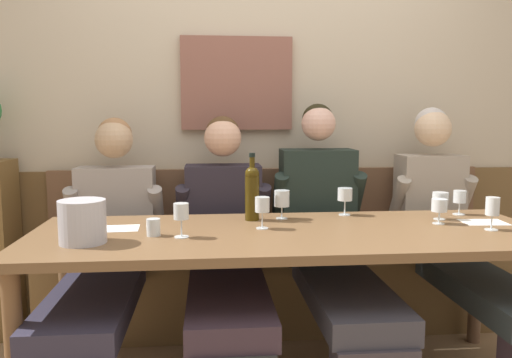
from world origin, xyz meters
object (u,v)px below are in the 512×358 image
object	(u,v)px
person_left_seat	(225,242)
ice_bucket	(82,222)
person_center_right_seat	(330,235)
water_tumbler_left	(153,227)
wine_bottle_green_tall	(252,191)
wine_glass_mid_right	(492,208)
dining_table	(290,246)
wall_bench	(272,281)
person_right_seat	(455,231)
wine_glass_right_end	(262,206)
wine_glass_near_bucket	(460,198)
wine_glass_center_front	(181,213)
wine_glass_left_end	(345,195)
wine_glass_center_rear	(282,200)
wine_glass_mid_left	(440,200)
wine_glass_by_bottle	(439,207)
person_center_left_seat	(105,248)

from	to	relation	value
person_left_seat	ice_bucket	bearing A→B (deg)	-142.81
person_center_right_seat	water_tumbler_left	xyz separation A→B (m)	(-0.88, -0.37, 0.14)
ice_bucket	wine_bottle_green_tall	distance (m)	0.84
wine_glass_mid_right	wine_bottle_green_tall	bearing A→B (deg)	163.11
wine_glass_mid_right	dining_table	bearing A→B (deg)	175.46
wall_bench	person_right_seat	bearing A→B (deg)	-20.19
wine_glass_right_end	wine_glass_mid_right	distance (m)	1.05
wall_bench	wine_glass_right_end	world-z (taller)	wall_bench
wine_glass_near_bucket	wine_glass_center_front	xyz separation A→B (m)	(-1.44, -0.38, 0.02)
wine_bottle_green_tall	wine_glass_near_bucket	size ratio (longest dim) A/B	2.62
wine_bottle_green_tall	dining_table	bearing A→B (deg)	-58.91
wine_glass_left_end	water_tumbler_left	world-z (taller)	wine_glass_left_end
ice_bucket	wine_glass_center_rear	world-z (taller)	ice_bucket
person_left_seat	wine_bottle_green_tall	distance (m)	0.31
wine_bottle_green_tall	wine_glass_mid_left	size ratio (longest dim) A/B	2.43
wine_glass_near_bucket	wine_glass_mid_left	size ratio (longest dim) A/B	0.93
ice_bucket	person_left_seat	bearing A→B (deg)	37.19
person_right_seat	wine_bottle_green_tall	world-z (taller)	person_right_seat
wine_glass_mid_left	wine_glass_center_rear	xyz separation A→B (m)	(-0.79, 0.09, -0.00)
wall_bench	dining_table	distance (m)	0.78
person_left_seat	wine_bottle_green_tall	size ratio (longest dim) A/B	3.76
wine_glass_left_end	wine_glass_mid_left	distance (m)	0.48
wine_glass_left_end	wine_glass_mid_left	world-z (taller)	wine_glass_left_end
wine_glass_right_end	wine_glass_center_front	world-z (taller)	same
ice_bucket	person_center_right_seat	bearing A→B (deg)	22.27
wall_bench	wine_glass_by_bottle	xyz separation A→B (m)	(0.74, -0.60, 0.55)
wine_glass_near_bucket	wine_glass_by_bottle	world-z (taller)	wine_glass_near_bucket
person_center_right_seat	ice_bucket	xyz separation A→B (m)	(-1.16, -0.47, 0.19)
wine_glass_mid_right	person_right_seat	bearing A→B (deg)	85.69
ice_bucket	wine_glass_center_front	size ratio (longest dim) A/B	1.28
wine_glass_right_end	wine_glass_by_bottle	bearing A→B (deg)	1.80
person_center_right_seat	wine_glass_center_rear	distance (m)	0.34
wine_glass_near_bucket	water_tumbler_left	world-z (taller)	wine_glass_near_bucket
wine_glass_by_bottle	wall_bench	bearing A→B (deg)	141.08
person_center_left_seat	wine_glass_mid_left	bearing A→B (deg)	-3.97
wine_glass_center_rear	water_tumbler_left	distance (m)	0.69
wine_glass_near_bucket	water_tumbler_left	distance (m)	1.60
dining_table	wine_glass_right_end	world-z (taller)	wine_glass_right_end
wine_glass_center_rear	water_tumbler_left	world-z (taller)	wine_glass_center_rear
person_right_seat	wine_glass_near_bucket	xyz separation A→B (m)	(-0.00, -0.04, 0.18)
wine_glass_by_bottle	wine_glass_center_front	size ratio (longest dim) A/B	0.82
wine_glass_center_rear	wine_glass_mid_right	xyz separation A→B (m)	(0.92, -0.35, 0.00)
person_center_left_seat	ice_bucket	world-z (taller)	person_center_left_seat
person_center_left_seat	wine_glass_center_front	world-z (taller)	person_center_left_seat
water_tumbler_left	ice_bucket	bearing A→B (deg)	-160.06
wine_glass_right_end	water_tumbler_left	world-z (taller)	wine_glass_right_end
wine_glass_center_rear	wine_glass_by_bottle	size ratio (longest dim) A/B	1.20
wall_bench	wine_glass_mid_left	distance (m)	1.09
person_center_right_seat	wine_glass_by_bottle	world-z (taller)	person_center_right_seat
wine_glass_center_front	person_center_right_seat	bearing A→B (deg)	28.76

